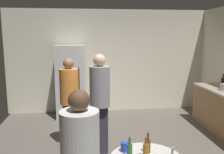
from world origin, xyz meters
name	(u,v)px	position (x,y,z in m)	size (l,w,h in m)	color
wall_back	(109,61)	(0.00, 2.63, 1.35)	(5.32, 0.06, 2.70)	silver
refrigerator	(71,82)	(-0.99, 2.20, 0.90)	(0.70, 0.68, 1.80)	silver
kettle	(224,87)	(2.23, 0.81, 0.97)	(0.24, 0.17, 0.18)	#B2B2B7
wine_bottle_on_counter	(223,83)	(2.33, 1.04, 1.02)	(0.08, 0.08, 0.31)	#3F141E
beer_bottle_amber	(146,150)	(-0.02, -1.44, 0.82)	(0.06, 0.06, 0.23)	#8C5919
beer_bottle_brown	(148,145)	(0.03, -1.34, 0.82)	(0.06, 0.06, 0.23)	#593314
beer_bottle_green	(130,150)	(-0.20, -1.43, 0.82)	(0.06, 0.06, 0.23)	#26662D
plastic_cup_blue	(124,147)	(-0.23, -1.28, 0.79)	(0.08, 0.08, 0.11)	blue
person_in_orange_shirt	(69,96)	(-0.94, 0.53, 0.96)	(0.44, 0.44, 1.64)	#2D2D38
person_in_gray_shirt	(100,97)	(-0.41, 0.14, 1.02)	(0.45, 0.45, 1.74)	#2D2D38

